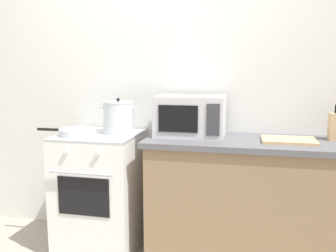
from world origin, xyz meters
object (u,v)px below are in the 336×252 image
object	(u,v)px
microwave	(191,116)
frying_pan	(77,132)
stock_pot	(119,117)
cutting_board	(289,140)
stove	(101,191)

from	to	relation	value
microwave	frying_pan	bearing A→B (deg)	-168.71
microwave	stock_pot	bearing A→B (deg)	-178.99
frying_pan	cutting_board	bearing A→B (deg)	3.35
microwave	cutting_board	xyz separation A→B (m)	(0.70, -0.08, -0.14)
stock_pot	cutting_board	distance (m)	1.27
microwave	cutting_board	distance (m)	0.71
stock_pot	frying_pan	distance (m)	0.33
stove	microwave	bearing A→B (deg)	6.43
stove	microwave	xyz separation A→B (m)	(0.70, 0.08, 0.61)
stock_pot	stove	bearing A→B (deg)	-153.04
cutting_board	microwave	bearing A→B (deg)	173.60
frying_pan	stock_pot	bearing A→B (deg)	29.82
stock_pot	cutting_board	size ratio (longest dim) A/B	0.91
stove	cutting_board	world-z (taller)	cutting_board
frying_pan	cutting_board	size ratio (longest dim) A/B	1.32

